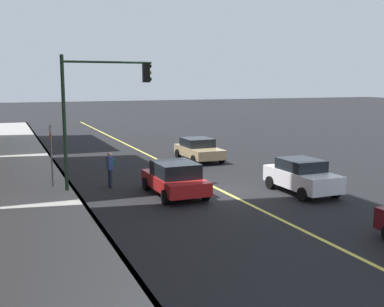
{
  "coord_description": "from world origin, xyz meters",
  "views": [
    {
      "loc": [
        -18.98,
        9.27,
        4.99
      ],
      "look_at": [
        -0.42,
        1.65,
        1.9
      ],
      "focal_mm": 43.99,
      "sensor_mm": 36.0,
      "label": 1
    }
  ],
  "objects_px": {
    "car_tan": "(199,149)",
    "pedestrian_with_backpack": "(110,167)",
    "car_red": "(175,178)",
    "traffic_light_mast": "(98,99)",
    "car_white": "(302,176)",
    "street_sign_post": "(51,152)"
  },
  "relations": [
    {
      "from": "car_white",
      "to": "pedestrian_with_backpack",
      "type": "relative_size",
      "value": 2.29
    },
    {
      "from": "car_white",
      "to": "pedestrian_with_backpack",
      "type": "bearing_deg",
      "value": 59.6
    },
    {
      "from": "pedestrian_with_backpack",
      "to": "car_red",
      "type": "bearing_deg",
      "value": -139.95
    },
    {
      "from": "car_white",
      "to": "traffic_light_mast",
      "type": "height_order",
      "value": "traffic_light_mast"
    },
    {
      "from": "car_white",
      "to": "pedestrian_with_backpack",
      "type": "distance_m",
      "value": 8.9
    },
    {
      "from": "pedestrian_with_backpack",
      "to": "traffic_light_mast",
      "type": "distance_m",
      "value": 3.32
    },
    {
      "from": "car_red",
      "to": "pedestrian_with_backpack",
      "type": "distance_m",
      "value": 3.53
    },
    {
      "from": "car_white",
      "to": "car_tan",
      "type": "distance_m",
      "value": 9.9
    },
    {
      "from": "car_tan",
      "to": "traffic_light_mast",
      "type": "distance_m",
      "value": 10.14
    },
    {
      "from": "car_red",
      "to": "traffic_light_mast",
      "type": "bearing_deg",
      "value": 53.51
    },
    {
      "from": "pedestrian_with_backpack",
      "to": "traffic_light_mast",
      "type": "height_order",
      "value": "traffic_light_mast"
    },
    {
      "from": "car_red",
      "to": "pedestrian_with_backpack",
      "type": "height_order",
      "value": "pedestrian_with_backpack"
    },
    {
      "from": "car_white",
      "to": "street_sign_post",
      "type": "distance_m",
      "value": 11.48
    },
    {
      "from": "street_sign_post",
      "to": "traffic_light_mast",
      "type": "bearing_deg",
      "value": -118.19
    },
    {
      "from": "pedestrian_with_backpack",
      "to": "traffic_light_mast",
      "type": "bearing_deg",
      "value": 132.88
    },
    {
      "from": "traffic_light_mast",
      "to": "street_sign_post",
      "type": "bearing_deg",
      "value": 61.81
    },
    {
      "from": "car_red",
      "to": "street_sign_post",
      "type": "distance_m",
      "value": 5.92
    },
    {
      "from": "car_red",
      "to": "traffic_light_mast",
      "type": "relative_size",
      "value": 0.67
    },
    {
      "from": "pedestrian_with_backpack",
      "to": "street_sign_post",
      "type": "relative_size",
      "value": 0.56
    },
    {
      "from": "street_sign_post",
      "to": "pedestrian_with_backpack",
      "type": "bearing_deg",
      "value": -100.99
    },
    {
      "from": "car_tan",
      "to": "pedestrian_with_backpack",
      "type": "relative_size",
      "value": 2.46
    },
    {
      "from": "pedestrian_with_backpack",
      "to": "car_tan",
      "type": "bearing_deg",
      "value": -51.96
    }
  ]
}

